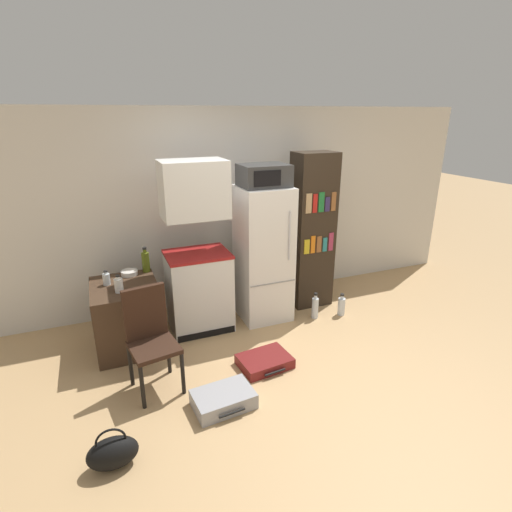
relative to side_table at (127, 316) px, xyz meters
The scene contains 17 objects.
ground_plane 1.97m from the side_table, 38.91° to the right, with size 24.00×24.00×0.00m, color tan.
wall_back 2.08m from the side_table, 24.57° to the left, with size 6.40×0.10×2.48m.
side_table is the anchor object (origin of this frame).
kitchen_hutch 0.98m from the side_table, ahead, with size 0.70×0.55×1.94m.
refrigerator 1.68m from the side_table, ahead, with size 0.58×0.60×1.62m.
microwave 2.13m from the side_table, ahead, with size 0.54×0.43×0.25m.
bookshelf 2.42m from the side_table, ahead, with size 0.51×0.37×1.97m.
bottle_milk_white 0.46m from the side_table, 108.94° to the right, with size 0.09×0.09×0.18m.
bottle_clear_short 0.46m from the side_table, 152.01° to the left, with size 0.07×0.07×0.16m.
bottle_olive_oil 0.63m from the side_table, 48.01° to the left, with size 0.08×0.08×0.29m.
bowl 0.48m from the side_table, 72.50° to the left, with size 0.18×0.18×0.05m.
chair 0.80m from the side_table, 79.38° to the right, with size 0.46×0.46×0.96m.
suitcase_large_flat 1.54m from the side_table, 36.69° to the right, with size 0.54×0.43×0.10m.
suitcase_small_flat 1.48m from the side_table, 63.49° to the right, with size 0.54×0.40×0.14m.
handbag 1.65m from the side_table, 99.57° to the right, with size 0.36×0.20×0.33m.
water_bottle_front 2.20m from the side_table, ahead, with size 0.08×0.08×0.33m.
water_bottle_middle 2.55m from the side_table, ahead, with size 0.09×0.09×0.29m.
Camera 1 is at (-1.66, -2.80, 2.41)m, focal length 28.00 mm.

